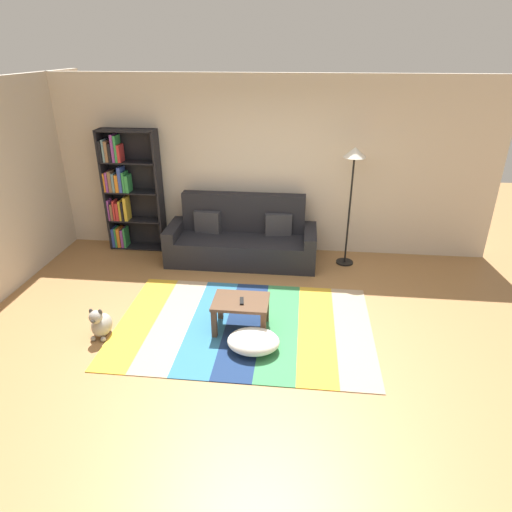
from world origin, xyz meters
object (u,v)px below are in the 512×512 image
at_px(couch, 242,240).
at_px(pouf, 253,341).
at_px(tv_remote, 242,301).
at_px(coffee_table, 241,306).
at_px(dog, 101,324).
at_px(standing_lamp, 353,168).
at_px(bookshelf, 126,191).

distance_m(couch, pouf, 2.33).
height_order(pouf, tv_remote, tv_remote).
relative_size(coffee_table, pouf, 1.12).
height_order(dog, standing_lamp, standing_lamp).
xyz_separation_m(bookshelf, standing_lamp, (3.47, -0.24, 0.52)).
distance_m(pouf, dog, 1.77).
bearing_deg(tv_remote, pouf, -72.22).
distance_m(bookshelf, dog, 2.66).
bearing_deg(dog, coffee_table, 11.00).
height_order(bookshelf, dog, bookshelf).
distance_m(couch, coffee_table, 1.90).
xyz_separation_m(couch, coffee_table, (0.25, -1.89, -0.02)).
distance_m(standing_lamp, tv_remote, 2.60).
bearing_deg(couch, standing_lamp, 1.61).
relative_size(coffee_table, tv_remote, 4.28).
height_order(couch, pouf, couch).
bearing_deg(standing_lamp, bookshelf, 176.06).
relative_size(pouf, standing_lamp, 0.32).
bearing_deg(couch, bookshelf, 171.41).
height_order(couch, tv_remote, couch).
height_order(bookshelf, standing_lamp, bookshelf).
relative_size(bookshelf, pouf, 3.34).
xyz_separation_m(pouf, standing_lamp, (1.15, 2.32, 1.37)).
height_order(standing_lamp, tv_remote, standing_lamp).
distance_m(couch, standing_lamp, 1.96).
relative_size(couch, tv_remote, 15.07).
xyz_separation_m(coffee_table, dog, (-1.58, -0.31, -0.15)).
relative_size(couch, standing_lamp, 1.27).
bearing_deg(coffee_table, dog, -169.00).
bearing_deg(coffee_table, bookshelf, 134.39).
relative_size(bookshelf, standing_lamp, 1.08).
relative_size(dog, tv_remote, 2.65).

